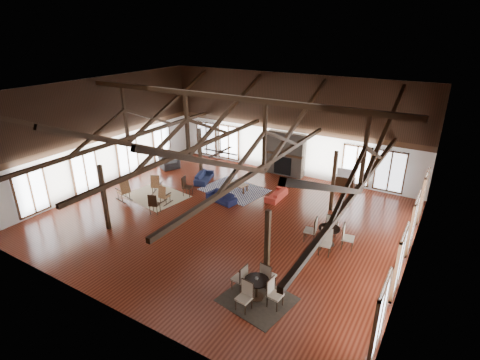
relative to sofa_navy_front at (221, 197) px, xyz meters
The scene contains 31 objects.
floor 1.88m from the sofa_navy_front, 50.89° to the right, with size 16.00×16.00×0.00m, color #612314.
ceiling 6.05m from the sofa_navy_front, 50.89° to the right, with size 16.00×14.00×0.02m, color black.
wall_back 6.31m from the sofa_navy_front, 78.05° to the left, with size 16.00×0.02×6.00m, color silver.
wall_front 8.96m from the sofa_navy_front, 82.08° to the right, with size 16.00×0.02×6.00m, color silver.
wall_left 7.50m from the sofa_navy_front, 168.04° to the right, with size 0.02×14.00×6.00m, color silver.
wall_right 9.69m from the sofa_navy_front, ahead, with size 0.02×14.00×6.00m, color silver.
roof_truss 4.22m from the sofa_navy_front, 50.89° to the right, with size 15.60×14.07×3.14m.
post_grid 2.26m from the sofa_navy_front, 50.89° to the right, with size 8.16×7.16×3.05m.
fireplace 5.45m from the sofa_navy_front, 77.32° to the left, with size 2.50×0.69×2.60m.
ceiling_fan 4.58m from the sofa_navy_front, 55.59° to the right, with size 1.60×1.60×0.75m.
sofa_navy_front is the anchor object (origin of this frame).
sofa_navy_left 2.98m from the sofa_navy_front, 143.66° to the left, with size 0.70×1.79×0.52m, color #151B3B.
sofa_orange 2.92m from the sofa_navy_front, 38.19° to the left, with size 0.65×1.65×0.48m, color red.
coffee_table 1.58m from the sofa_navy_front, 89.74° to the left, with size 1.33×0.88×0.47m.
vase 1.60m from the sofa_navy_front, 87.21° to the left, with size 0.20×0.20×0.21m, color #B2B2B2.
armchair 6.12m from the sofa_navy_front, 156.59° to the left, with size 1.01×1.15×0.75m, color #2E2E30.
side_table_lamp 6.72m from the sofa_navy_front, 153.48° to the left, with size 0.49×0.49×1.25m.
rocking_chair_a 3.70m from the sofa_navy_front, 164.01° to the right, with size 0.77×0.97×1.11m.
rocking_chair_b 2.95m from the sofa_navy_front, 143.65° to the right, with size 0.47×0.81×1.00m.
rocking_chair_c 5.06m from the sofa_navy_front, 150.64° to the right, with size 1.01×0.68×1.19m.
side_chair_a 2.11m from the sofa_navy_front, behind, with size 0.55×0.55×1.08m.
side_chair_b 3.51m from the sofa_navy_front, 125.08° to the right, with size 0.57×0.57×1.06m.
cafe_table_near 7.58m from the sofa_navy_front, 47.29° to the right, with size 1.95×1.95×1.01m.
cafe_table_far 6.22m from the sofa_navy_front, 10.29° to the right, with size 2.11×2.11×1.08m.
cup_near 7.58m from the sofa_navy_front, 47.28° to the right, with size 0.11×0.11×0.09m, color #B2B2B2.
cup_far 6.18m from the sofa_navy_front, 10.09° to the right, with size 0.14×0.14×0.11m, color #B2B2B2.
tv_console 7.22m from the sofa_navy_front, 47.27° to the left, with size 1.12×0.42×0.56m, color black.
television 7.24m from the sofa_navy_front, 47.32° to the left, with size 0.91×0.12×0.52m, color #B2B2B2.
rug_tan 3.61m from the sofa_navy_front, 159.28° to the right, with size 3.08×2.42×0.01m, color #CCAE8E.
rug_navy 1.61m from the sofa_navy_front, 96.84° to the left, with size 3.37×2.53×0.01m, color #1B1A4A.
rug_dark 7.69m from the sofa_navy_front, 47.25° to the right, with size 2.19×1.99×0.01m, color black.
Camera 1 is at (8.72, -13.09, 8.55)m, focal length 28.00 mm.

